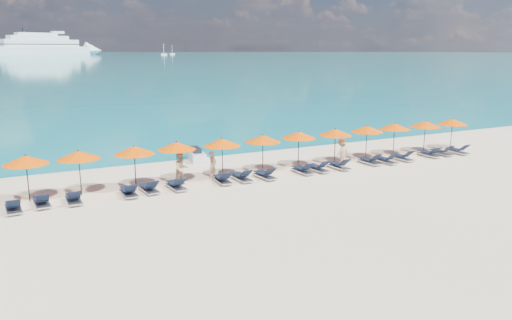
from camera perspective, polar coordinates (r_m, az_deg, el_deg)
name	(u,v)px	position (r m, az deg, el deg)	size (l,w,h in m)	color
ground	(284,196)	(24.48, 3.17, -4.11)	(1400.00, 1400.00, 0.00)	beige
sea	(10,54)	(680.42, -26.28, 10.76)	(1600.00, 1300.00, 0.01)	#1FA9B2
cruise_ship	(52,47)	(604.04, -22.26, 11.88)	(120.01, 58.83, 33.58)	white
sailboat_near	(164,54)	(569.74, -10.48, 11.84)	(6.42, 2.14, 11.77)	white
sailboat_far	(172,54)	(616.74, -9.54, 11.91)	(5.90, 1.97, 10.83)	white
jetski	(196,155)	(32.31, -6.87, 0.56)	(1.17, 2.43, 0.83)	silver
beachgoer_a	(213,165)	(27.55, -4.99, -0.58)	(0.56, 0.37, 1.54)	tan
beachgoer_b	(182,169)	(26.47, -8.50, -1.03)	(0.83, 0.48, 1.72)	tan
beachgoer_c	(342,153)	(30.90, 9.80, 0.85)	(1.08, 0.50, 1.66)	tan
umbrella_2	(26,160)	(25.35, -24.83, 0.01)	(2.10, 2.10, 2.28)	black
umbrella_3	(78,155)	(25.57, -19.63, 0.55)	(2.10, 2.10, 2.28)	black
umbrella_4	(134,150)	(25.93, -13.75, 1.08)	(2.10, 2.10, 2.28)	black
umbrella_5	(177,146)	(26.68, -9.06, 1.61)	(2.10, 2.10, 2.28)	black
umbrella_6	(222,142)	(27.40, -3.89, 2.03)	(2.10, 2.10, 2.28)	black
umbrella_7	(263,139)	(28.49, 0.79, 2.46)	(2.10, 2.10, 2.28)	black
umbrella_8	(299,135)	(29.80, 4.91, 2.87)	(2.10, 2.10, 2.28)	black
umbrella_9	(335,132)	(31.05, 9.07, 3.15)	(2.10, 2.10, 2.28)	black
umbrella_10	(367,129)	(32.71, 12.57, 3.49)	(2.10, 2.10, 2.28)	black
umbrella_11	(395,126)	(34.27, 15.57, 3.73)	(2.10, 2.10, 2.28)	black
umbrella_12	(425,124)	(35.93, 18.80, 3.91)	(2.10, 2.10, 2.28)	black
umbrella_13	(453,122)	(37.77, 21.54, 4.10)	(2.10, 2.10, 2.28)	black
lounger_3	(13,207)	(24.49, -25.99, -4.83)	(0.71, 1.73, 0.66)	silver
lounger_4	(42,201)	(24.81, -23.29, -4.36)	(0.71, 1.73, 0.66)	silver
lounger_5	(74,198)	(24.76, -20.13, -4.13)	(0.62, 1.70, 0.66)	silver
lounger_6	(129,191)	(25.12, -14.33, -3.50)	(0.62, 1.70, 0.66)	silver
lounger_7	(149,188)	(25.52, -12.13, -3.13)	(0.75, 1.74, 0.66)	silver
lounger_8	(176,185)	(25.79, -9.09, -2.84)	(0.72, 1.73, 0.66)	silver
lounger_9	(222,179)	(26.70, -3.86, -2.17)	(0.72, 1.73, 0.66)	silver
lounger_10	(242,177)	(27.11, -1.64, -1.92)	(0.67, 1.72, 0.66)	silver
lounger_11	(265,175)	(27.56, 1.03, -1.68)	(0.77, 1.75, 0.66)	silver
lounger_12	(303,170)	(28.80, 5.38, -1.10)	(0.64, 1.71, 0.66)	silver
lounger_13	(318,168)	(29.36, 7.07, -0.88)	(0.76, 1.75, 0.66)	silver
lounger_14	(339,165)	(30.13, 9.46, -0.60)	(0.67, 1.72, 0.66)	silver
lounger_15	(370,161)	(31.77, 12.86, -0.07)	(0.71, 1.73, 0.66)	silver
lounger_16	(386,160)	(32.27, 14.63, 0.03)	(0.71, 1.73, 0.66)	silver
lounger_17	(402,157)	(33.35, 16.36, 0.33)	(0.71, 1.73, 0.66)	silver
lounger_18	(429,153)	(35.05, 19.20, 0.72)	(0.64, 1.71, 0.66)	silver
lounger_19	(441,152)	(35.84, 20.43, 0.87)	(0.79, 1.75, 0.66)	silver
lounger_20	(458,150)	(36.74, 22.07, 1.01)	(0.66, 1.71, 0.66)	silver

